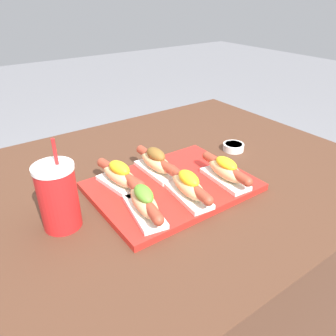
{
  "coord_description": "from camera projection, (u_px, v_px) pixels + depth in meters",
  "views": [
    {
      "loc": [
        -0.5,
        -0.7,
        1.25
      ],
      "look_at": [
        -0.04,
        -0.06,
        0.81
      ],
      "focal_mm": 35.0,
      "sensor_mm": 36.0,
      "label": 1
    }
  ],
  "objects": [
    {
      "name": "ground_plane",
      "position": [
        168.0,
        330.0,
        1.36
      ],
      "size": [
        12.0,
        12.0,
        0.0
      ],
      "primitive_type": "plane",
      "color": "slate"
    },
    {
      "name": "patio_table",
      "position": [
        168.0,
        264.0,
        1.18
      ],
      "size": [
        1.25,
        0.97,
        0.76
      ],
      "color": "#4C2D1E",
      "rests_on": "ground_plane"
    },
    {
      "name": "serving_tray",
      "position": [
        172.0,
        186.0,
        0.91
      ],
      "size": [
        0.43,
        0.32,
        0.02
      ],
      "color": "red",
      "rests_on": "patio_table"
    },
    {
      "name": "hot_dog_0",
      "position": [
        144.0,
        202.0,
        0.77
      ],
      "size": [
        0.09,
        0.2,
        0.07
      ],
      "color": "white",
      "rests_on": "serving_tray"
    },
    {
      "name": "hot_dog_1",
      "position": [
        188.0,
        186.0,
        0.83
      ],
      "size": [
        0.08,
        0.2,
        0.07
      ],
      "color": "white",
      "rests_on": "serving_tray"
    },
    {
      "name": "hot_dog_2",
      "position": [
        226.0,
        170.0,
        0.9
      ],
      "size": [
        0.07,
        0.2,
        0.07
      ],
      "color": "white",
      "rests_on": "serving_tray"
    },
    {
      "name": "hot_dog_3",
      "position": [
        120.0,
        176.0,
        0.88
      ],
      "size": [
        0.08,
        0.2,
        0.07
      ],
      "color": "white",
      "rests_on": "serving_tray"
    },
    {
      "name": "hot_dog_4",
      "position": [
        156.0,
        162.0,
        0.95
      ],
      "size": [
        0.06,
        0.2,
        0.08
      ],
      "color": "white",
      "rests_on": "serving_tray"
    },
    {
      "name": "sauce_bowl",
      "position": [
        234.0,
        147.0,
        1.13
      ],
      "size": [
        0.07,
        0.07,
        0.02
      ],
      "color": "silver",
      "rests_on": "patio_table"
    },
    {
      "name": "drink_cup",
      "position": [
        58.0,
        196.0,
        0.74
      ],
      "size": [
        0.09,
        0.09,
        0.22
      ],
      "color": "red",
      "rests_on": "patio_table"
    }
  ]
}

